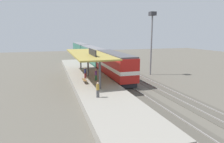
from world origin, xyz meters
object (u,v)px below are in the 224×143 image
object	(u,v)px
platform_bench	(84,80)
person_walking	(96,74)
locomotive	(114,65)
passenger_carriage_rear	(80,49)
person_boarding	(85,72)
person_waiting	(98,89)
passenger_carriage_front	(92,55)
light_mast	(152,30)

from	to	relation	value
platform_bench	person_walking	bearing A→B (deg)	27.06
person_walking	locomotive	bearing A→B (deg)	43.27
passenger_carriage_rear	person_boarding	size ratio (longest dim) A/B	11.70
person_walking	person_waiting	bearing A→B (deg)	-101.43
passenger_carriage_front	person_waiting	bearing A→B (deg)	-100.81
person_waiting	person_walking	distance (m)	7.93
passenger_carriage_rear	person_waiting	xyz separation A→B (m)	(-5.66, -50.42, -0.46)
light_mast	person_boarding	xyz separation A→B (m)	(-13.14, -3.27, -6.54)
passenger_carriage_front	passenger_carriage_rear	xyz separation A→B (m)	(0.00, 20.80, 0.00)
passenger_carriage_rear	locomotive	bearing A→B (deg)	-90.00
platform_bench	person_boarding	distance (m)	3.06
person_waiting	person_boarding	xyz separation A→B (m)	(0.32, 9.74, 0.00)
platform_bench	person_boarding	world-z (taller)	person_boarding
person_waiting	person_boarding	bearing A→B (deg)	88.14
person_walking	person_boarding	bearing A→B (deg)	122.56
passenger_carriage_rear	person_walking	bearing A→B (deg)	-95.47
person_boarding	platform_bench	bearing A→B (deg)	-102.64
person_waiting	locomotive	bearing A→B (deg)	64.04
person_boarding	person_walking	bearing A→B (deg)	-57.44
platform_bench	person_waiting	bearing A→B (deg)	-87.11
passenger_carriage_rear	light_mast	world-z (taller)	light_mast
person_boarding	locomotive	bearing A→B (deg)	19.42
passenger_carriage_front	light_mast	distance (m)	19.33
platform_bench	person_waiting	size ratio (longest dim) A/B	0.99
platform_bench	passenger_carriage_rear	distance (m)	44.05
platform_bench	locomotive	xyz separation A→B (m)	(6.00, 4.82, 1.07)
person_waiting	platform_bench	bearing A→B (deg)	92.89
person_waiting	passenger_carriage_front	bearing A→B (deg)	79.19
light_mast	person_walking	distance (m)	14.54
platform_bench	light_mast	size ratio (longest dim) A/B	0.15
passenger_carriage_front	person_boarding	distance (m)	20.59
locomotive	person_boarding	size ratio (longest dim) A/B	8.44
locomotive	person_boarding	world-z (taller)	locomotive
platform_bench	person_walking	world-z (taller)	person_walking
person_walking	platform_bench	bearing A→B (deg)	-152.94
locomotive	passenger_carriage_rear	world-z (taller)	locomotive
person_boarding	light_mast	bearing A→B (deg)	13.98
locomotive	person_waiting	distance (m)	12.94
passenger_carriage_front	light_mast	xyz separation A→B (m)	(7.80, -16.61, 6.08)
person_boarding	passenger_carriage_front	bearing A→B (deg)	74.97
platform_bench	locomotive	distance (m)	7.77
locomotive	person_boarding	distance (m)	5.69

